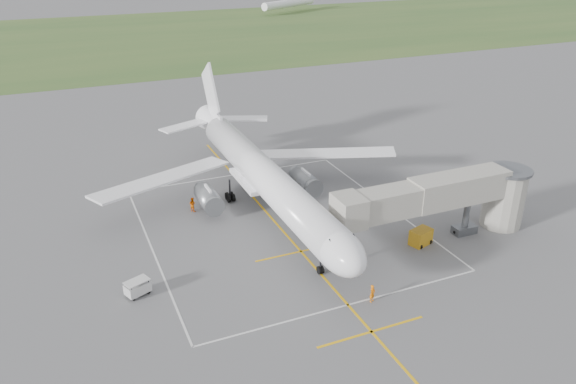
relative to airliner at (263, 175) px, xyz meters
name	(u,v)px	position (x,y,z in m)	size (l,w,h in m)	color
ground	(266,211)	(0.00, -0.75, -4.39)	(700.00, 700.00, 0.00)	#5C5C5E
grass_strip	(114,39)	(0.00, 129.25, -4.38)	(700.00, 120.00, 0.02)	#345726
apron_markings	(285,233)	(0.00, -6.57, -4.38)	(28.20, 60.00, 0.01)	#EBAA0D
airliner	(263,175)	(0.00, 0.00, 0.00)	(38.93, 46.75, 13.52)	white
jet_bridge	(452,197)	(15.72, -14.25, 0.35)	(23.40, 5.00, 7.20)	gray
gpu_unit	(421,237)	(12.21, -14.35, -3.55)	(2.61, 2.14, 1.71)	#C08718
baggage_cart	(138,288)	(-16.70, -11.87, -3.62)	(2.48, 2.00, 1.50)	silver
ramp_worker_nose	(372,293)	(2.22, -21.12, -3.55)	(0.61, 0.40, 1.68)	orange
ramp_worker_wing	(192,204)	(-7.85, 2.75, -3.51)	(0.86, 0.66, 1.76)	orange
distant_aircraft	(81,16)	(-6.77, 159.84, -0.80)	(192.64, 39.83, 8.85)	white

